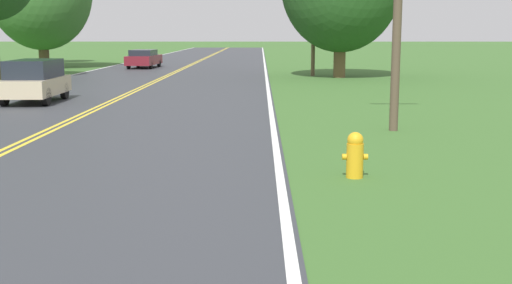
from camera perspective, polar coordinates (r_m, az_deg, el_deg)
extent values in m
cylinder|color=gold|center=(12.06, 8.78, -1.64)|extent=(0.32, 0.32, 0.65)
sphere|color=gold|center=(12.00, 8.82, 0.17)|extent=(0.30, 0.30, 0.30)
cylinder|color=gold|center=(12.08, 9.71, -1.31)|extent=(0.08, 0.11, 0.11)
cylinder|color=gold|center=(12.02, 7.85, -1.31)|extent=(0.08, 0.11, 0.11)
cylinder|color=brown|center=(51.72, -18.35, 7.63)|extent=(0.76, 0.76, 2.50)
cylinder|color=brown|center=(39.19, 7.44, 7.59)|extent=(0.72, 0.72, 2.58)
cylinder|color=brown|center=(60.23, -18.15, 8.26)|extent=(0.43, 0.43, 3.34)
ellipsoid|color=#1E4219|center=(60.27, -18.32, 11.57)|extent=(4.26, 4.26, 4.90)
cylinder|color=black|center=(27.74, -19.76, 4.30)|extent=(0.22, 0.69, 0.68)
cylinder|color=black|center=(27.29, -16.67, 4.39)|extent=(0.22, 0.69, 0.68)
cylinder|color=black|center=(25.41, -21.50, 3.76)|extent=(0.22, 0.69, 0.68)
cylinder|color=black|center=(24.92, -18.15, 3.84)|extent=(0.22, 0.69, 0.68)
cube|color=#C1B28E|center=(26.30, -19.03, 4.71)|extent=(1.87, 4.03, 0.65)
cube|color=#1E232D|center=(26.26, -19.11, 6.17)|extent=(1.62, 2.83, 0.69)
cylinder|color=black|center=(51.94, -10.44, 6.92)|extent=(0.23, 0.61, 0.60)
cylinder|color=black|center=(51.57, -8.62, 6.95)|extent=(0.23, 0.61, 0.60)
cylinder|color=black|center=(49.01, -11.26, 6.74)|extent=(0.23, 0.61, 0.60)
cylinder|color=black|center=(48.62, -9.34, 6.77)|extent=(0.23, 0.61, 0.60)
cube|color=maroon|center=(50.26, -9.92, 7.20)|extent=(2.11, 4.95, 0.68)
cube|color=#1E232D|center=(50.05, -9.99, 7.83)|extent=(1.78, 2.75, 0.44)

